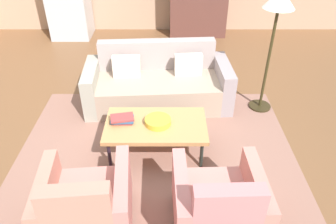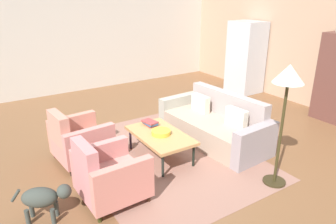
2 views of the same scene
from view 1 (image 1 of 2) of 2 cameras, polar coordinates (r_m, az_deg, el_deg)
ground_plane at (r=4.47m, az=-2.82°, el=-2.94°), size 10.45×10.45×0.00m
area_rug at (r=4.15m, az=-1.84°, el=-6.25°), size 3.40×2.60×0.01m
couch at (r=4.92m, az=-1.56°, el=4.99°), size 2.15×1.03×0.86m
coffee_table at (r=3.88m, az=-1.96°, el=-2.48°), size 1.20×0.70×0.42m
armchair_left at (r=3.15m, az=-13.99°, el=-15.93°), size 0.87×0.87×0.88m
armchair_right at (r=3.09m, az=9.02°, el=-16.27°), size 0.83×0.83×0.88m
fruit_bowl at (r=3.83m, az=-1.59°, el=-1.64°), size 0.31×0.31×0.07m
book_stack at (r=3.89m, az=-7.81°, el=-1.25°), size 0.30×0.22×0.07m
floor_lamp at (r=4.48m, az=18.84°, el=16.34°), size 0.40×0.40×1.72m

